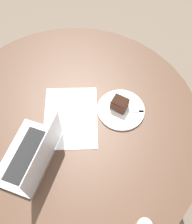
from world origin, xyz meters
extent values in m
plane|color=#6B5B4C|center=(0.00, 0.00, 0.00)|extent=(12.00, 12.00, 0.00)
cylinder|color=#4C3323|center=(0.00, 0.00, 0.01)|extent=(0.41, 0.41, 0.02)
cylinder|color=#4C3323|center=(0.00, 0.00, 0.37)|extent=(0.11, 0.11, 0.71)
cylinder|color=#4C3323|center=(0.00, 0.00, 0.74)|extent=(1.38, 1.38, 0.03)
cube|color=white|center=(-0.03, 0.00, 0.76)|extent=(0.37, 0.28, 0.00)
cylinder|color=silver|center=(-0.07, 0.26, 0.76)|extent=(0.25, 0.25, 0.01)
cube|color=#472619|center=(-0.08, 0.25, 0.80)|extent=(0.10, 0.10, 0.06)
cube|color=black|center=(-0.08, 0.25, 0.84)|extent=(0.09, 0.10, 0.00)
cube|color=silver|center=(-0.06, 0.30, 0.77)|extent=(0.02, 0.17, 0.00)
cube|color=silver|center=(-0.05, 0.37, 0.77)|extent=(0.03, 0.03, 0.00)
cube|color=silver|center=(0.19, -0.19, 0.77)|extent=(0.40, 0.31, 0.02)
cube|color=black|center=(0.19, -0.19, 0.78)|extent=(0.31, 0.21, 0.00)
cube|color=silver|center=(0.23, -0.09, 0.88)|extent=(0.33, 0.12, 0.20)
cube|color=black|center=(0.23, -0.10, 0.88)|extent=(0.31, 0.11, 0.19)
camera|label=1|loc=(0.63, 0.13, 1.95)|focal=42.00mm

